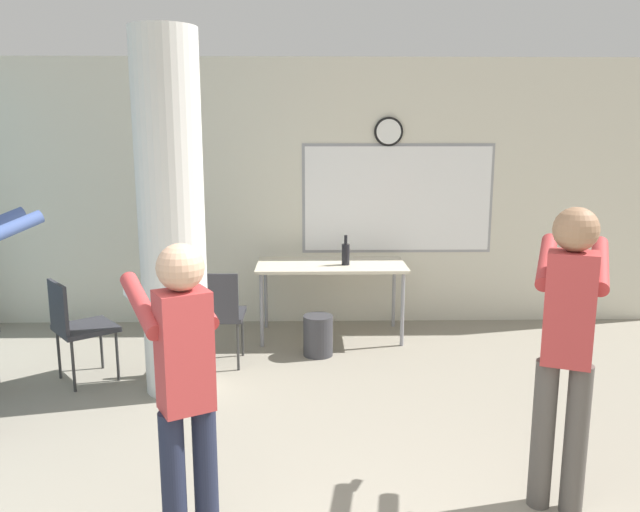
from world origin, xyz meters
name	(u,v)px	position (x,y,z in m)	size (l,w,h in m)	color
wall_back	(305,194)	(0.02, 5.06, 1.40)	(8.00, 0.15, 2.80)	beige
support_pillar	(171,217)	(-1.00, 3.19, 1.40)	(0.51, 0.51, 2.80)	silver
folding_table	(331,269)	(0.28, 4.49, 0.70)	(1.48, 0.73, 0.76)	beige
bottle_on_table	(346,253)	(0.42, 4.42, 0.87)	(0.08, 0.08, 0.30)	black
waste_bin	(318,335)	(0.14, 3.94, 0.19)	(0.28, 0.28, 0.38)	#38383D
chair_near_pillar	(77,323)	(-1.85, 3.34, 0.51)	(0.62, 0.62, 0.87)	#2D2D33
chair_table_left	(218,311)	(-0.74, 3.68, 0.51)	(0.44, 0.44, 0.87)	#2D2D33
person_playing_side	(567,336)	(1.42, 1.52, 0.99)	(0.54, 0.70, 1.68)	#514C47
person_playing_front	(184,380)	(-0.52, 1.12, 0.92)	(0.53, 0.63, 1.57)	#1E2338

